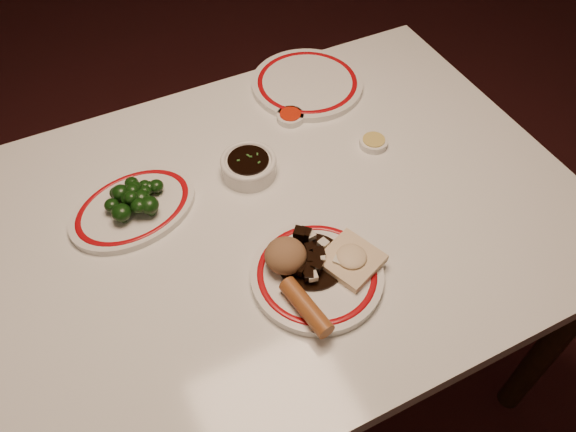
# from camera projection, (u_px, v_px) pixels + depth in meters

# --- Properties ---
(ground) EXTENTS (7.00, 7.00, 0.00)m
(ground) POSITION_uv_depth(u_px,v_px,m) (286.00, 364.00, 1.73)
(ground) COLOR black
(ground) RESTS_ON ground
(dining_table) EXTENTS (1.20, 0.90, 0.75)m
(dining_table) POSITION_uv_depth(u_px,v_px,m) (286.00, 234.00, 1.22)
(dining_table) COLOR white
(dining_table) RESTS_ON ground
(main_plate) EXTENTS (0.30, 0.30, 0.02)m
(main_plate) POSITION_uv_depth(u_px,v_px,m) (317.00, 275.00, 1.03)
(main_plate) COLOR white
(main_plate) RESTS_ON dining_table
(rice_mound) EXTENTS (0.08, 0.08, 0.06)m
(rice_mound) POSITION_uv_depth(u_px,v_px,m) (286.00, 255.00, 1.02)
(rice_mound) COLOR #8E6343
(rice_mound) RESTS_ON main_plate
(spring_roll) EXTENTS (0.05, 0.12, 0.03)m
(spring_roll) POSITION_uv_depth(u_px,v_px,m) (306.00, 307.00, 0.96)
(spring_roll) COLOR #A05727
(spring_roll) RESTS_ON main_plate
(fried_wonton) EXTENTS (0.13, 0.13, 0.03)m
(fried_wonton) POSITION_uv_depth(u_px,v_px,m) (351.00, 259.00, 1.03)
(fried_wonton) COLOR beige
(fried_wonton) RESTS_ON main_plate
(stirfry_heap) EXTENTS (0.13, 0.13, 0.03)m
(stirfry_heap) POSITION_uv_depth(u_px,v_px,m) (311.00, 259.00, 1.03)
(stirfry_heap) COLOR black
(stirfry_heap) RESTS_ON main_plate
(broccoli_plate) EXTENTS (0.30, 0.28, 0.02)m
(broccoli_plate) POSITION_uv_depth(u_px,v_px,m) (133.00, 208.00, 1.14)
(broccoli_plate) COLOR white
(broccoli_plate) RESTS_ON dining_table
(broccoli_pile) EXTENTS (0.12, 0.10, 0.05)m
(broccoli_pile) POSITION_uv_depth(u_px,v_px,m) (135.00, 197.00, 1.11)
(broccoli_pile) COLOR #23471C
(broccoli_pile) RESTS_ON broccoli_plate
(soy_bowl) EXTENTS (0.12, 0.12, 0.04)m
(soy_bowl) POSITION_uv_depth(u_px,v_px,m) (249.00, 167.00, 1.19)
(soy_bowl) COLOR white
(soy_bowl) RESTS_ON dining_table
(sweet_sour_dish) EXTENTS (0.06, 0.06, 0.02)m
(sweet_sour_dish) POSITION_uv_depth(u_px,v_px,m) (290.00, 117.00, 1.31)
(sweet_sour_dish) COLOR white
(sweet_sour_dish) RESTS_ON dining_table
(mustard_dish) EXTENTS (0.06, 0.06, 0.02)m
(mustard_dish) POSITION_uv_depth(u_px,v_px,m) (373.00, 142.00, 1.26)
(mustard_dish) COLOR white
(mustard_dish) RESTS_ON dining_table
(far_plate) EXTENTS (0.34, 0.34, 0.02)m
(far_plate) POSITION_uv_depth(u_px,v_px,m) (307.00, 83.00, 1.39)
(far_plate) COLOR white
(far_plate) RESTS_ON dining_table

